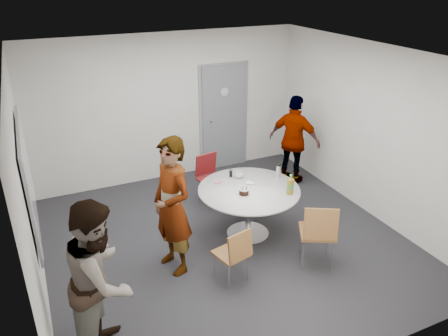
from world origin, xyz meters
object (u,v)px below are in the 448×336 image
person_left (101,279)px  person_right (294,141)px  chair_near_left (235,252)px  whiteboard (28,178)px  table (250,195)px  chair_near_right (319,230)px  door (224,117)px  person_main (172,207)px  chair_far (210,174)px

person_left → person_right: bearing=-33.9°
chair_near_left → person_left: (-1.66, -0.38, 0.41)m
whiteboard → chair_near_left: whiteboard is taller
table → chair_near_right: table is taller
door → table: size_ratio=1.43×
door → chair_near_right: size_ratio=2.23×
whiteboard → person_main: size_ratio=1.02×
whiteboard → table: size_ratio=1.28×
person_main → person_right: (2.83, 1.53, -0.10)m
whiteboard → person_left: (0.51, -1.47, -0.57)m
door → chair_near_left: size_ratio=2.70×
chair_far → person_right: bearing=171.2°
door → whiteboard: bearing=-147.3°
door → person_right: size_ratio=1.27×
whiteboard → table: whiteboard is taller
table → chair_near_right: bearing=-67.7°
door → chair_near_left: (-1.39, -3.37, -0.55)m
table → door: bearing=74.2°
door → person_left: bearing=-129.1°
person_main → whiteboard: bearing=-121.3°
table → person_left: (-2.36, -1.30, 0.22)m
person_left → door: bearing=-15.9°
chair_near_left → whiteboard: bearing=139.6°
person_right → door: bearing=1.4°
whiteboard → chair_near_right: (3.31, -1.25, -0.87)m
whiteboard → chair_near_left: size_ratio=2.42×
chair_near_right → chair_far: (-0.59, 2.26, -0.06)m
table → chair_far: bearing=97.1°
whiteboard → person_left: 1.65m
chair_near_left → person_main: size_ratio=0.42×
chair_far → table: bearing=86.8°
table → chair_far: size_ratio=1.72×
door → person_left: 4.83m
person_left → chair_near_right: bearing=-62.3°
chair_near_left → person_left: 1.75m
table → chair_near_right: (0.44, -1.08, -0.08)m
person_right → person_left: bearing=89.5°
chair_near_left → person_main: person_main is taller
chair_far → person_left: bearing=38.0°
chair_far → person_main: bearing=42.3°
table → person_right: size_ratio=0.89×
person_left → chair_far: bearing=-18.5°
chair_near_right → person_left: size_ratio=0.54×
person_right → chair_near_right: bearing=121.1°
person_main → person_left: size_ratio=1.05×
door → person_left: (-3.05, -3.75, -0.14)m
chair_far → person_right: 1.72m
whiteboard → person_main: whiteboard is taller
chair_far → person_main: person_main is taller
whiteboard → table: bearing=-3.4°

